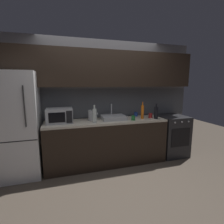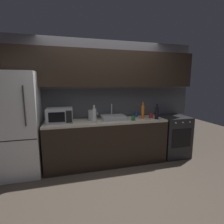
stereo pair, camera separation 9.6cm
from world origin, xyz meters
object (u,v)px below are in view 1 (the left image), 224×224
object	(u,v)px
wine_bottle_clear	(94,115)
wine_bottle_dark	(156,113)
mug_blue	(136,114)
microwave	(60,116)
mug_red	(150,116)
mug_green	(133,118)
refrigerator	(18,125)
kettle	(92,115)
oven_range	(172,135)
wine_bottle_orange	(142,112)

from	to	relation	value
wine_bottle_clear	wine_bottle_dark	bearing A→B (deg)	-0.67
wine_bottle_clear	mug_blue	distance (m)	1.06
microwave	mug_blue	size ratio (longest dim) A/B	4.97
wine_bottle_dark	microwave	bearing A→B (deg)	174.98
microwave	mug_red	distance (m)	1.83
mug_green	mug_red	size ratio (longest dim) A/B	0.91
wine_bottle_dark	wine_bottle_clear	distance (m)	1.28
mug_red	mug_green	bearing A→B (deg)	-165.61
refrigerator	mug_red	distance (m)	2.51
mug_red	mug_blue	bearing A→B (deg)	130.61
kettle	oven_range	bearing A→B (deg)	-2.04
wine_bottle_clear	mug_red	distance (m)	1.22
kettle	mug_blue	bearing A→B (deg)	8.61
kettle	wine_bottle_dark	distance (m)	1.30
microwave	wine_bottle_dark	distance (m)	1.90
mug_green	mug_blue	distance (m)	0.43
refrigerator	kettle	size ratio (longest dim) A/B	8.04
refrigerator	mug_red	xyz separation A→B (m)	(2.51, -0.04, 0.04)
kettle	wine_bottle_dark	xyz separation A→B (m)	(1.29, -0.21, 0.03)
mug_blue	wine_bottle_dark	bearing A→B (deg)	-51.58
kettle	wine_bottle_dark	size ratio (longest dim) A/B	0.72
mug_blue	microwave	bearing A→B (deg)	-173.08
microwave	mug_green	world-z (taller)	microwave
kettle	wine_bottle_orange	world-z (taller)	wine_bottle_orange
kettle	wine_bottle_clear	distance (m)	0.20
microwave	wine_bottle_clear	world-z (taller)	wine_bottle_clear
oven_range	mug_green	xyz separation A→B (m)	(-1.03, -0.15, 0.49)
wine_bottle_orange	microwave	bearing A→B (deg)	176.61
microwave	mug_green	size ratio (longest dim) A/B	5.15
wine_bottle_dark	mug_blue	distance (m)	0.47
oven_range	mug_green	world-z (taller)	mug_green
microwave	wine_bottle_dark	xyz separation A→B (m)	(1.90, -0.17, -0.01)
mug_red	wine_bottle_dark	bearing A→B (deg)	-57.34
kettle	mug_green	bearing A→B (deg)	-15.69
wine_bottle_orange	mug_green	xyz separation A→B (m)	(-0.23, -0.08, -0.10)
refrigerator	microwave	size ratio (longest dim) A/B	3.94
refrigerator	microwave	bearing A→B (deg)	1.55
refrigerator	mug_red	world-z (taller)	refrigerator
kettle	mug_green	size ratio (longest dim) A/B	2.53
microwave	wine_bottle_clear	size ratio (longest dim) A/B	1.41
kettle	wine_bottle_dark	world-z (taller)	wine_bottle_dark
wine_bottle_dark	wine_bottle_orange	world-z (taller)	wine_bottle_orange
microwave	refrigerator	bearing A→B (deg)	-178.45
wine_bottle_orange	mug_red	bearing A→B (deg)	9.95
kettle	wine_bottle_clear	world-z (taller)	wine_bottle_clear
refrigerator	wine_bottle_orange	world-z (taller)	refrigerator
wine_bottle_dark	mug_red	size ratio (longest dim) A/B	3.17
kettle	mug_red	xyz separation A→B (m)	(1.22, -0.10, -0.05)
wine_bottle_orange	oven_range	bearing A→B (deg)	5.51
oven_range	wine_bottle_dark	size ratio (longest dim) A/B	2.88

